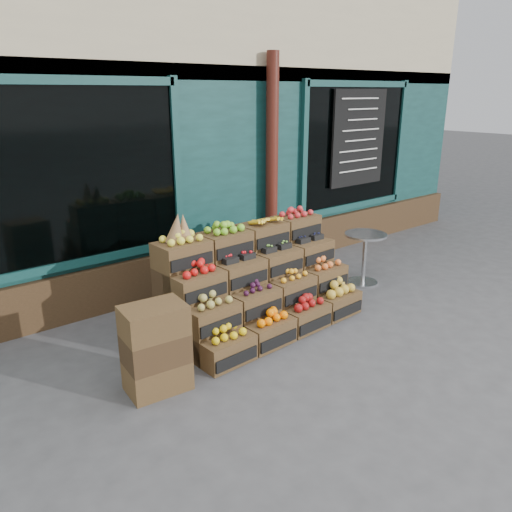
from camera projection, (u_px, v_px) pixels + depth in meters
ground at (309, 339)px, 5.64m from camera, size 60.00×60.00×0.00m
shop_facade at (105, 107)px, 8.65m from camera, size 12.00×6.24×4.80m
crate_display at (257, 287)px, 5.92m from camera, size 2.38×1.23×1.46m
spare_crates at (156, 349)px, 4.57m from camera, size 0.60×0.44×0.85m
bistro_table at (365, 253)px, 7.13m from camera, size 0.60×0.60×0.75m
shopkeeper at (80, 218)px, 6.62m from camera, size 0.87×0.67×2.13m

